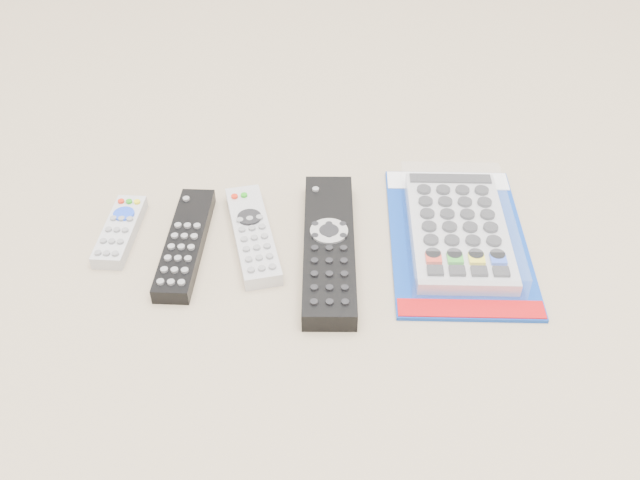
{
  "coord_description": "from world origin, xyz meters",
  "views": [
    {
      "loc": [
        -0.07,
        -0.68,
        0.6
      ],
      "look_at": [
        0.02,
        -0.01,
        0.01
      ],
      "focal_mm": 40.0,
      "sensor_mm": 36.0,
      "label": 1
    }
  ],
  "objects": [
    {
      "name": "remote_slim_black",
      "position": [
        -0.15,
        0.01,
        0.01
      ],
      "size": [
        0.08,
        0.2,
        0.02
      ],
      "rotation": [
        0.0,
        0.0,
        -0.17
      ],
      "color": "black",
      "rests_on": "ground"
    },
    {
      "name": "remote_silver_dvd",
      "position": [
        -0.07,
        0.02,
        0.01
      ],
      "size": [
        0.06,
        0.19,
        0.02
      ],
      "rotation": [
        0.0,
        0.0,
        0.1
      ],
      "color": "silver",
      "rests_on": "ground"
    },
    {
      "name": "jumbo_remote_packaged",
      "position": [
        0.19,
        -0.01,
        0.02
      ],
      "size": [
        0.21,
        0.31,
        0.04
      ],
      "rotation": [
        0.0,
        0.0,
        -0.15
      ],
      "color": "#0E379B",
      "rests_on": "ground"
    },
    {
      "name": "remote_small_grey",
      "position": [
        -0.24,
        0.04,
        0.01
      ],
      "size": [
        0.06,
        0.13,
        0.02
      ],
      "rotation": [
        0.0,
        0.0,
        -0.19
      ],
      "color": "#ACACAE",
      "rests_on": "ground"
    },
    {
      "name": "remote_large_black",
      "position": [
        0.03,
        -0.02,
        0.01
      ],
      "size": [
        0.09,
        0.27,
        0.03
      ],
      "rotation": [
        0.0,
        0.0,
        -0.13
      ],
      "color": "black",
      "rests_on": "ground"
    }
  ]
}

